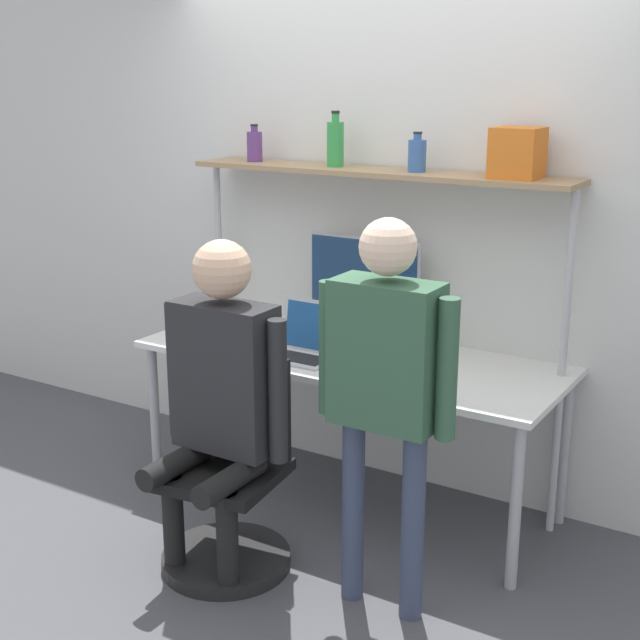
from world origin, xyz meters
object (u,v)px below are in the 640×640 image
(monitor, at_px, (363,282))
(person_standing, at_px, (385,371))
(storage_box, at_px, (517,153))
(office_chair, at_px, (230,504))
(laptop, at_px, (306,341))
(bottle_purple, at_px, (255,146))
(bottle_green, at_px, (335,143))
(cell_phone, at_px, (348,365))
(person_seated, at_px, (221,382))
(bottle_blue, at_px, (417,155))

(monitor, distance_m, person_standing, 1.17)
(person_standing, height_order, storage_box, storage_box)
(office_chair, distance_m, person_standing, 1.02)
(laptop, relative_size, bottle_purple, 1.72)
(bottle_green, bearing_deg, cell_phone, -51.85)
(office_chair, relative_size, person_seated, 0.63)
(person_standing, bearing_deg, bottle_green, 129.56)
(cell_phone, bearing_deg, office_chair, -110.78)
(cell_phone, distance_m, person_seated, 0.70)
(cell_phone, relative_size, bottle_green, 0.56)
(laptop, distance_m, office_chair, 0.86)
(monitor, relative_size, person_seated, 0.43)
(person_seated, xyz_separation_m, storage_box, (0.84, 1.05, 0.89))
(storage_box, bearing_deg, laptop, -157.36)
(cell_phone, height_order, bottle_blue, bottle_blue)
(bottle_green, height_order, storage_box, bottle_green)
(person_standing, bearing_deg, laptop, 140.73)
(office_chair, xyz_separation_m, person_seated, (0.01, -0.04, 0.57))
(person_standing, bearing_deg, person_seated, -172.85)
(laptop, height_order, cell_phone, laptop)
(office_chair, height_order, bottle_green, bottle_green)
(cell_phone, bearing_deg, person_standing, -49.49)
(laptop, relative_size, storage_box, 1.48)
(person_seated, xyz_separation_m, bottle_purple, (-0.56, 1.05, 0.86))
(bottle_green, distance_m, bottle_purple, 0.48)
(cell_phone, distance_m, office_chair, 0.82)
(bottle_green, distance_m, storage_box, 0.92)
(person_standing, bearing_deg, storage_box, 82.60)
(monitor, xyz_separation_m, bottle_blue, (0.29, -0.02, 0.64))
(bottle_purple, bearing_deg, person_standing, -36.96)
(person_standing, relative_size, bottle_green, 5.92)
(office_chair, height_order, bottle_blue, bottle_blue)
(cell_phone, relative_size, bottle_purple, 0.80)
(person_seated, relative_size, bottle_blue, 7.87)
(office_chair, distance_m, storage_box, 1.96)
(person_seated, distance_m, person_standing, 0.73)
(cell_phone, xyz_separation_m, office_chair, (-0.23, -0.61, -0.50))
(bottle_purple, bearing_deg, bottle_blue, 0.00)
(laptop, distance_m, bottle_green, 0.97)
(office_chair, xyz_separation_m, storage_box, (0.84, 1.01, 1.46))
(bottle_purple, relative_size, storage_box, 0.86)
(office_chair, height_order, bottle_purple, bottle_purple)
(person_seated, bearing_deg, storage_box, 51.39)
(person_seated, bearing_deg, cell_phone, 70.82)
(storage_box, bearing_deg, bottle_blue, 180.00)
(cell_phone, distance_m, person_standing, 0.78)
(bottle_green, relative_size, storage_box, 1.22)
(cell_phone, xyz_separation_m, person_standing, (0.48, -0.57, 0.23))
(person_standing, distance_m, bottle_purple, 1.74)
(cell_phone, distance_m, bottle_purple, 1.28)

